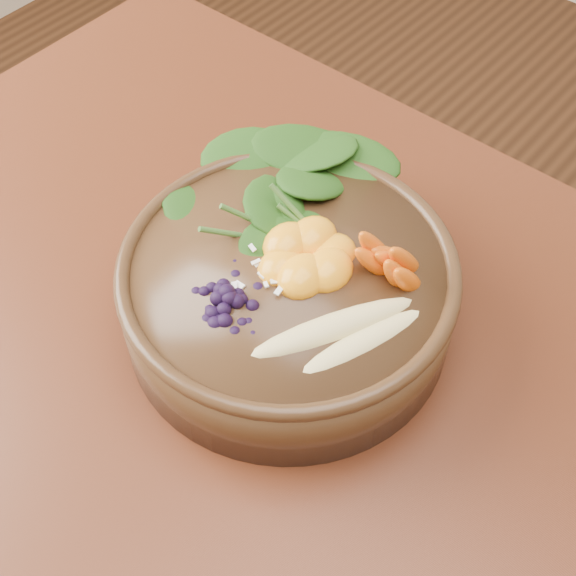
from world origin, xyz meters
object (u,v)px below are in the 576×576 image
(kale_heap, at_px, (320,189))
(carrot_cluster, at_px, (405,238))
(banana_halves, at_px, (349,323))
(stoneware_bowl, at_px, (288,295))
(mandarin_cluster, at_px, (308,247))
(blueberry_pile, at_px, (226,283))

(kale_heap, distance_m, carrot_cluster, 0.10)
(kale_heap, relative_size, banana_halves, 1.24)
(banana_halves, bearing_deg, kale_heap, 156.45)
(carrot_cluster, bearing_deg, kale_heap, -169.49)
(stoneware_bowl, distance_m, banana_halves, 0.10)
(stoneware_bowl, relative_size, mandarin_cluster, 3.15)
(kale_heap, relative_size, mandarin_cluster, 2.07)
(kale_heap, bearing_deg, stoneware_bowl, -71.75)
(blueberry_pile, bearing_deg, carrot_cluster, 51.84)
(banana_halves, bearing_deg, mandarin_cluster, 170.25)
(blueberry_pile, bearing_deg, mandarin_cluster, 72.12)
(kale_heap, distance_m, blueberry_pile, 0.13)
(stoneware_bowl, height_order, blueberry_pile, blueberry_pile)
(stoneware_bowl, height_order, carrot_cluster, carrot_cluster)
(stoneware_bowl, relative_size, kale_heap, 1.53)
(banana_halves, xyz_separation_m, mandarin_cluster, (-0.07, 0.04, 0.00))
(banana_halves, height_order, mandarin_cluster, mandarin_cluster)
(stoneware_bowl, bearing_deg, banana_halves, -15.87)
(kale_heap, xyz_separation_m, mandarin_cluster, (0.03, -0.05, -0.01))
(blueberry_pile, bearing_deg, banana_halves, 19.87)
(banana_halves, xyz_separation_m, blueberry_pile, (-0.10, -0.03, 0.01))
(stoneware_bowl, distance_m, blueberry_pile, 0.08)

